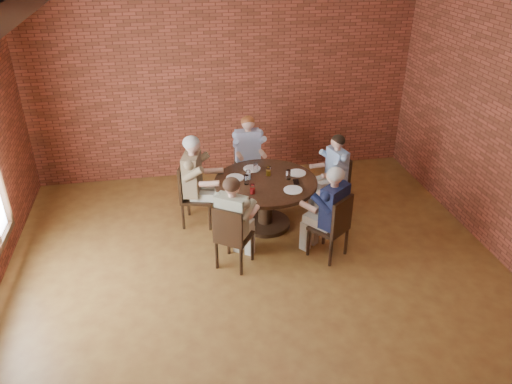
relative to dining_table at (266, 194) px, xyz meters
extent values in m
plane|color=olive|center=(-0.32, -1.56, -0.53)|extent=(7.00, 7.00, 0.00)
plane|color=silver|center=(-0.32, -1.56, 2.87)|extent=(7.00, 7.00, 0.00)
plane|color=brown|center=(-0.32, 1.94, 1.17)|extent=(7.00, 0.00, 7.00)
cylinder|color=black|center=(0.00, 0.00, -0.50)|extent=(0.74, 0.74, 0.06)
cylinder|color=black|center=(0.00, 0.00, -0.18)|extent=(0.21, 0.21, 0.64)
cylinder|color=#351E13|center=(0.00, 0.00, 0.20)|extent=(1.48, 1.48, 0.05)
cube|color=black|center=(1.11, 0.26, -0.10)|extent=(0.47, 0.47, 0.04)
cube|color=black|center=(1.28, 0.30, 0.14)|extent=(0.13, 0.39, 0.45)
cylinder|color=black|center=(0.91, 0.38, -0.32)|extent=(0.04, 0.04, 0.41)
cylinder|color=black|center=(0.98, 0.06, -0.32)|extent=(0.04, 0.04, 0.41)
cylinder|color=black|center=(1.23, 0.45, -0.32)|extent=(0.04, 0.04, 0.41)
cylinder|color=black|center=(1.30, 0.13, -0.32)|extent=(0.04, 0.04, 0.41)
cube|color=black|center=(-0.06, 1.12, -0.10)|extent=(0.44, 0.44, 0.04)
cube|color=black|center=(-0.06, 1.31, 0.16)|extent=(0.42, 0.06, 0.48)
cylinder|color=black|center=(-0.22, 0.94, -0.32)|extent=(0.04, 0.04, 0.41)
cylinder|color=black|center=(0.13, 0.95, -0.32)|extent=(0.04, 0.04, 0.41)
cylinder|color=black|center=(-0.24, 1.29, -0.32)|extent=(0.04, 0.04, 0.41)
cylinder|color=black|center=(0.11, 1.31, -0.32)|extent=(0.04, 0.04, 0.41)
cube|color=black|center=(-0.97, 0.26, -0.10)|extent=(0.56, 0.56, 0.04)
cube|color=black|center=(-1.17, 0.31, 0.18)|extent=(0.16, 0.45, 0.52)
cylinder|color=black|center=(-0.83, 0.02, -0.32)|extent=(0.04, 0.04, 0.41)
cylinder|color=black|center=(-0.72, 0.40, -0.32)|extent=(0.04, 0.04, 0.41)
cylinder|color=black|center=(-1.21, 0.12, -0.32)|extent=(0.04, 0.04, 0.41)
cylinder|color=black|center=(-1.11, 0.50, -0.32)|extent=(0.04, 0.04, 0.41)
cube|color=black|center=(-0.59, -0.87, -0.10)|extent=(0.57, 0.57, 0.04)
cube|color=black|center=(-0.70, -1.03, 0.16)|extent=(0.36, 0.26, 0.47)
cylinder|color=black|center=(-0.35, -0.83, -0.32)|extent=(0.04, 0.04, 0.41)
cylinder|color=black|center=(-0.64, -0.63, -0.32)|extent=(0.04, 0.04, 0.41)
cylinder|color=black|center=(-0.55, -1.12, -0.32)|extent=(0.04, 0.04, 0.41)
cylinder|color=black|center=(-0.84, -0.92, -0.32)|extent=(0.04, 0.04, 0.41)
cube|color=black|center=(0.67, -0.89, -0.10)|extent=(0.60, 0.60, 0.04)
cube|color=black|center=(0.79, -1.05, 0.16)|extent=(0.36, 0.29, 0.49)
cylinder|color=black|center=(0.71, -0.64, -0.32)|extent=(0.04, 0.04, 0.41)
cylinder|color=black|center=(0.42, -0.86, -0.32)|extent=(0.04, 0.04, 0.41)
cylinder|color=black|center=(0.93, -0.93, -0.32)|extent=(0.04, 0.04, 0.41)
cylinder|color=black|center=(0.64, -1.15, -0.32)|extent=(0.04, 0.04, 0.41)
cylinder|color=white|center=(0.50, 0.14, 0.23)|extent=(0.26, 0.26, 0.01)
cylinder|color=white|center=(-0.13, 0.41, 0.23)|extent=(0.26, 0.26, 0.01)
cylinder|color=white|center=(-0.42, 0.16, 0.23)|extent=(0.26, 0.26, 0.01)
cylinder|color=white|center=(0.31, -0.36, 0.23)|extent=(0.26, 0.26, 0.01)
cylinder|color=white|center=(0.33, -0.01, 0.29)|extent=(0.07, 0.07, 0.14)
cylinder|color=white|center=(0.07, 0.16, 0.29)|extent=(0.07, 0.07, 0.14)
cylinder|color=white|center=(-0.09, 0.31, 0.29)|extent=(0.07, 0.07, 0.14)
cylinder|color=white|center=(-0.24, 0.10, 0.29)|extent=(0.07, 0.07, 0.14)
cylinder|color=white|center=(-0.29, -0.05, 0.29)|extent=(0.07, 0.07, 0.14)
cylinder|color=white|center=(-0.26, -0.34, 0.29)|extent=(0.07, 0.07, 0.14)
cube|color=black|center=(0.42, -0.13, 0.23)|extent=(0.10, 0.17, 0.01)
camera|label=1|loc=(-1.31, -6.23, 3.51)|focal=35.00mm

